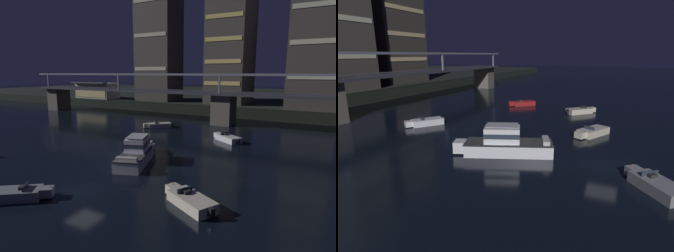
# 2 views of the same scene
# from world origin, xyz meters

# --- Properties ---
(ground_plane) EXTENTS (400.00, 400.00, 0.00)m
(ground_plane) POSITION_xyz_m (0.00, 0.00, 0.00)
(ground_plane) COLOR black
(far_riverbank) EXTENTS (240.00, 80.00, 2.20)m
(far_riverbank) POSITION_xyz_m (0.00, 83.18, 1.10)
(far_riverbank) COLOR black
(far_riverbank) RESTS_ON ground
(river_bridge) EXTENTS (95.86, 6.40, 9.38)m
(river_bridge) POSITION_xyz_m (0.00, 35.17, 4.53)
(river_bridge) COLOR #605B51
(river_bridge) RESTS_ON ground
(tower_west_low) EXTENTS (10.18, 8.99, 42.38)m
(tower_west_low) POSITION_xyz_m (-23.62, 50.91, 23.24)
(tower_west_low) COLOR #423D38
(tower_west_low) RESTS_ON far_riverbank
(tower_west_tall) EXTENTS (9.28, 12.31, 25.28)m
(tower_west_tall) POSITION_xyz_m (-4.83, 53.70, 14.69)
(tower_west_tall) COLOR #423D38
(tower_west_tall) RESTS_ON far_riverbank
(tower_central) EXTENTS (9.64, 12.15, 33.26)m
(tower_central) POSITION_xyz_m (13.81, 51.29, 18.68)
(tower_central) COLOR #423D38
(tower_central) RESTS_ON far_riverbank
(waterfront_pavilion) EXTENTS (12.40, 7.40, 4.70)m
(waterfront_pavilion) POSITION_xyz_m (-42.55, 47.09, 4.44)
(waterfront_pavilion) COLOR #B2AD9E
(waterfront_pavilion) RESTS_ON far_riverbank
(cabin_cruiser_near_left) EXTENTS (5.33, 9.28, 2.79)m
(cabin_cruiser_near_left) POSITION_xyz_m (-0.79, 8.65, 1.05)
(cabin_cruiser_near_left) COLOR silver
(cabin_cruiser_near_left) RESTS_ON ground
(speedboat_mid_left) EXTENTS (4.74, 3.90, 1.16)m
(speedboat_mid_left) POSITION_xyz_m (4.86, 22.55, 0.41)
(speedboat_mid_left) COLOR silver
(speedboat_mid_left) RESTS_ON ground
(speedboat_mid_center) EXTENTS (4.51, 4.26, 1.16)m
(speedboat_mid_center) POSITION_xyz_m (-8.86, 26.33, 0.41)
(speedboat_mid_center) COLOR beige
(speedboat_mid_center) RESTS_ON ground
(speedboat_mid_right) EXTENTS (4.66, 4.05, 1.16)m
(speedboat_mid_right) POSITION_xyz_m (-3.20, -3.60, 0.41)
(speedboat_mid_right) COLOR gray
(speedboat_mid_right) RESTS_ON ground
(speedboat_far_center) EXTENTS (4.89, 3.52, 1.16)m
(speedboat_far_center) POSITION_xyz_m (8.72, 1.93, 0.41)
(speedboat_far_center) COLOR beige
(speedboat_far_center) RESTS_ON ground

